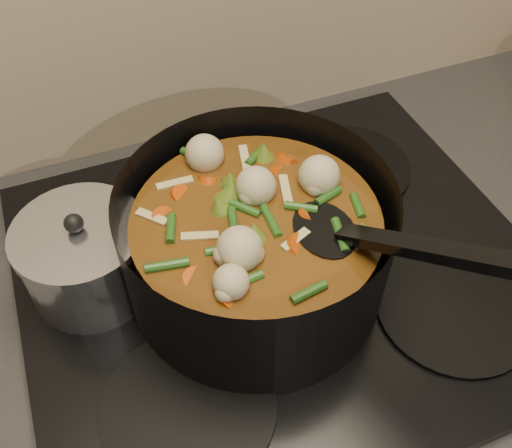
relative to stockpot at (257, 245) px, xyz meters
name	(u,v)px	position (x,y,z in m)	size (l,w,h in m)	color
counter	(273,423)	(0.04, 0.01, -0.54)	(2.64, 0.64, 0.91)	brown
stovetop	(281,272)	(0.04, 0.01, -0.08)	(0.62, 0.54, 0.03)	black
stockpot	(257,245)	(0.00, 0.00, 0.00)	(0.35, 0.39, 0.22)	black
saucepan	(86,258)	(-0.18, 0.07, -0.02)	(0.15, 0.15, 0.12)	silver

